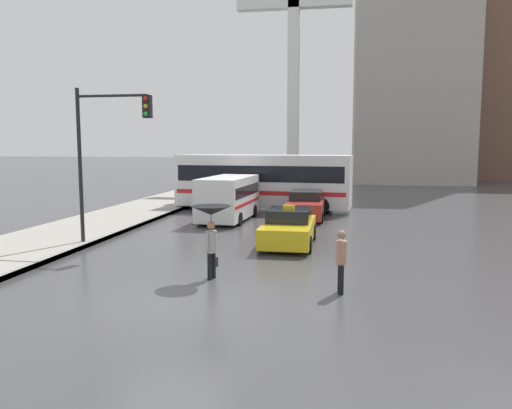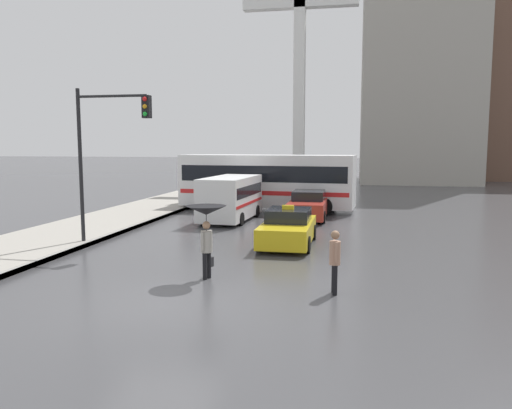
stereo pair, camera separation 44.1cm
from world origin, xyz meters
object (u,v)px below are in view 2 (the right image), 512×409
(traffic_light, at_px, (107,139))
(monument_cross, at_px, (300,44))
(sedan_red, at_px, (308,206))
(city_bus, at_px, (267,180))
(taxi, at_px, (288,228))
(pedestrian_with_umbrella, at_px, (206,219))
(ambulance_van, at_px, (231,196))
(pedestrian_man, at_px, (335,257))

(traffic_light, bearing_deg, monument_cross, 80.01)
(traffic_light, relative_size, monument_cross, 0.28)
(sedan_red, height_order, traffic_light, traffic_light)
(monument_cross, bearing_deg, city_bus, -91.91)
(sedan_red, xyz_separation_m, traffic_light, (-6.60, -8.65, 3.32))
(taxi, height_order, traffic_light, traffic_light)
(taxi, distance_m, monument_cross, 25.66)
(pedestrian_with_umbrella, distance_m, traffic_light, 6.49)
(taxi, xyz_separation_m, pedestrian_with_umbrella, (-1.61, -5.29, 1.07))
(taxi, relative_size, sedan_red, 0.93)
(city_bus, distance_m, pedestrian_with_umbrella, 15.29)
(city_bus, distance_m, monument_cross, 16.48)
(pedestrian_with_umbrella, bearing_deg, ambulance_van, 26.96)
(taxi, xyz_separation_m, sedan_red, (0.13, 7.02, 0.03))
(taxi, distance_m, city_bus, 10.36)
(traffic_light, distance_m, monument_cross, 26.17)
(pedestrian_with_umbrella, bearing_deg, sedan_red, 8.36)
(sedan_red, xyz_separation_m, pedestrian_man, (1.84, -13.09, 0.27))
(taxi, bearing_deg, sedan_red, -91.10)
(pedestrian_with_umbrella, relative_size, traffic_light, 0.36)
(city_bus, bearing_deg, sedan_red, 47.44)
(taxi, distance_m, pedestrian_with_umbrella, 5.63)
(pedestrian_man, relative_size, monument_cross, 0.08)
(taxi, xyz_separation_m, ambulance_van, (-3.65, 5.68, 0.59))
(pedestrian_man, height_order, traffic_light, traffic_light)
(ambulance_van, xyz_separation_m, traffic_light, (-2.82, -7.30, 2.77))
(traffic_light, bearing_deg, city_bus, 71.43)
(taxi, distance_m, sedan_red, 7.03)
(ambulance_van, height_order, monument_cross, monument_cross)
(taxi, bearing_deg, pedestrian_with_umbrella, 73.03)
(pedestrian_with_umbrella, bearing_deg, monument_cross, 17.51)
(city_bus, bearing_deg, monument_cross, -177.06)
(traffic_light, bearing_deg, taxi, 14.14)
(monument_cross, bearing_deg, ambulance_van, -95.00)
(pedestrian_man, bearing_deg, pedestrian_with_umbrella, -111.66)
(sedan_red, height_order, city_bus, city_bus)
(monument_cross, bearing_deg, taxi, -84.67)
(sedan_red, bearing_deg, pedestrian_man, 98.02)
(pedestrian_with_umbrella, relative_size, pedestrian_man, 1.28)
(taxi, bearing_deg, monument_cross, -84.67)
(pedestrian_man, distance_m, traffic_light, 10.01)
(ambulance_van, height_order, traffic_light, traffic_light)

